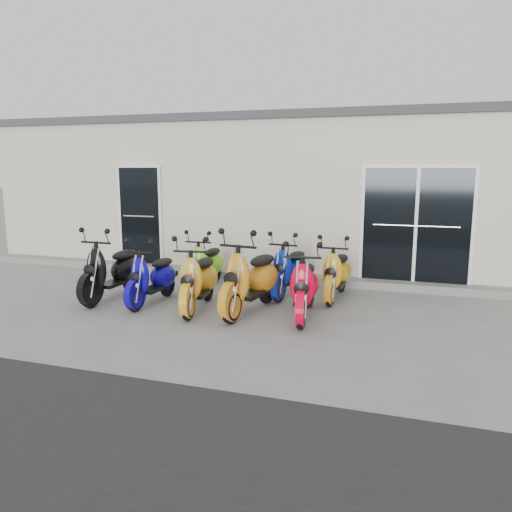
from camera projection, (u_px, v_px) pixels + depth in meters
The scene contains 14 objects.
ground at pixel (245, 307), 8.19m from camera, with size 80.00×80.00×0.00m, color gray.
building at pixel (312, 193), 12.77m from camera, with size 14.00×6.00×3.20m, color beige.
roof_cap at pixel (313, 126), 12.47m from camera, with size 14.20×6.20×0.16m, color #3F3F42.
front_step at pixel (278, 277), 10.07m from camera, with size 14.00×0.40×0.15m, color gray.
door_left at pixel (140, 213), 10.98m from camera, with size 1.07×0.08×2.22m, color black.
door_right at pixel (416, 222), 9.20m from camera, with size 2.02×0.08×2.22m, color black.
scooter_front_black at pixel (112, 262), 8.58m from camera, with size 0.64×1.76×1.30m, color black, non-canonical shape.
scooter_front_blue at pixel (152, 270), 8.31m from camera, with size 0.57×1.56×1.15m, color #0D0494, non-canonical shape.
scooter_front_orange_a at pixel (198, 271), 7.94m from camera, with size 0.62×1.70×1.26m, color gold, non-canonical shape.
scooter_front_orange_b at pixel (251, 269), 7.77m from camera, with size 0.68×1.88×1.39m, color orange, non-canonical shape.
scooter_front_red at pixel (304, 278), 7.52m from camera, with size 0.61×1.68×1.24m, color #EA0027, non-canonical shape.
scooter_back_green at pixel (206, 258), 9.39m from camera, with size 0.57×1.56×1.15m, color #75DF17, non-canonical shape.
scooter_back_blue at pixel (290, 262), 8.86m from camera, with size 0.59×1.61×1.19m, color navy, non-canonical shape.
scooter_back_yellow at pixel (337, 266), 8.62m from camera, with size 0.58×1.59×1.17m, color orange, non-canonical shape.
Camera 1 is at (2.64, -7.46, 2.28)m, focal length 35.00 mm.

